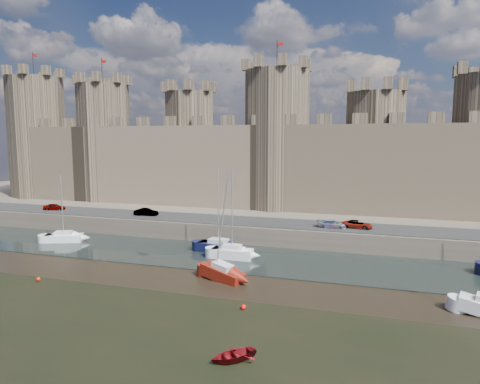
{
  "coord_description": "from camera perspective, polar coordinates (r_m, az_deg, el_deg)",
  "views": [
    {
      "loc": [
        18.08,
        -23.69,
        14.23
      ],
      "look_at": [
        3.72,
        22.0,
        8.28
      ],
      "focal_mm": 32.0,
      "sensor_mm": 36.0,
      "label": 1
    }
  ],
  "objects": [
    {
      "name": "sailboat_2",
      "position": [
        51.47,
        -1.05,
        -8.01
      ],
      "size": [
        4.89,
        1.95,
        10.52
      ],
      "rotation": [
        0.0,
        0.0,
        0.01
      ],
      "color": "white",
      "rests_on": "ground"
    },
    {
      "name": "quay",
      "position": [
        86.6,
        5.2,
        -1.57
      ],
      "size": [
        160.0,
        60.0,
        2.5
      ],
      "primitive_type": "cube",
      "color": "#4C443A",
      "rests_on": "ground"
    },
    {
      "name": "buoy_3",
      "position": [
        37.11,
        0.46,
        -15.09
      ],
      "size": [
        0.45,
        0.45,
        0.45
      ],
      "primitive_type": "sphere",
      "color": "#F5110A",
      "rests_on": "ground"
    },
    {
      "name": "car_2",
      "position": [
        57.98,
        12.13,
        -4.2
      ],
      "size": [
        3.75,
        1.53,
        1.09
      ],
      "primitive_type": "imported",
      "rotation": [
        0.0,
        0.0,
        1.57
      ],
      "color": "gray",
      "rests_on": "quay"
    },
    {
      "name": "sailboat_4",
      "position": [
        44.14,
        -2.34,
        -10.65
      ],
      "size": [
        5.02,
        3.34,
        10.93
      ],
      "rotation": [
        0.0,
        0.0,
        -0.36
      ],
      "color": "maroon",
      "rests_on": "ground"
    },
    {
      "name": "castle",
      "position": [
        74.14,
        2.82,
        5.1
      ],
      "size": [
        108.5,
        11.0,
        29.0
      ],
      "color": "#42382B",
      "rests_on": "quay"
    },
    {
      "name": "car_1",
      "position": [
        67.01,
        -12.41,
        -2.65
      ],
      "size": [
        3.74,
        1.58,
        1.2
      ],
      "primitive_type": "imported",
      "rotation": [
        0.0,
        0.0,
        1.66
      ],
      "color": "gray",
      "rests_on": "quay"
    },
    {
      "name": "buoy_1",
      "position": [
        48.36,
        -25.31,
        -10.46
      ],
      "size": [
        0.44,
        0.44,
        0.44
      ],
      "primitive_type": "sphere",
      "color": "red",
      "rests_on": "ground"
    },
    {
      "name": "car_3",
      "position": [
        58.38,
        15.37,
        -4.21
      ],
      "size": [
        4.2,
        2.4,
        1.1
      ],
      "primitive_type": "imported",
      "rotation": [
        0.0,
        0.0,
        1.42
      ],
      "color": "gray",
      "rests_on": "quay"
    },
    {
      "name": "sailboat_1",
      "position": [
        54.24,
        -2.87,
        -7.23
      ],
      "size": [
        5.56,
        2.69,
        10.72
      ],
      "rotation": [
        0.0,
        0.0,
        -0.12
      ],
      "color": "black",
      "rests_on": "ground"
    },
    {
      "name": "road",
      "position": [
        61.58,
        0.04,
        -3.85
      ],
      "size": [
        160.0,
        7.0,
        0.1
      ],
      "primitive_type": "cube",
      "color": "black",
      "rests_on": "quay"
    },
    {
      "name": "ground",
      "position": [
        33.03,
        -18.94,
        -18.84
      ],
      "size": [
        160.0,
        160.0,
        0.0
      ],
      "primitive_type": "plane",
      "color": "black",
      "rests_on": "ground"
    },
    {
      "name": "dinghy_4",
      "position": [
        29.55,
        -0.97,
        -21.01
      ],
      "size": [
        3.75,
        3.68,
        0.64
      ],
      "primitive_type": "imported",
      "rotation": [
        1.57,
        0.0,
        5.44
      ],
      "color": "maroon",
      "rests_on": "ground"
    },
    {
      "name": "sailboat_0",
      "position": [
        64.37,
        -22.45,
        -5.56
      ],
      "size": [
        5.32,
        3.65,
        9.28
      ],
      "rotation": [
        0.0,
        0.0,
        0.38
      ],
      "color": "white",
      "rests_on": "ground"
    },
    {
      "name": "car_0",
      "position": [
        76.99,
        -23.52,
        -1.83
      ],
      "size": [
        3.68,
        2.32,
        1.17
      ],
      "primitive_type": "imported",
      "rotation": [
        0.0,
        0.0,
        1.87
      ],
      "color": "gray",
      "rests_on": "quay"
    },
    {
      "name": "water_channel",
      "position": [
        52.94,
        -3.23,
        -8.48
      ],
      "size": [
        160.0,
        12.0,
        0.08
      ],
      "primitive_type": "cube",
      "color": "black",
      "rests_on": "ground"
    }
  ]
}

